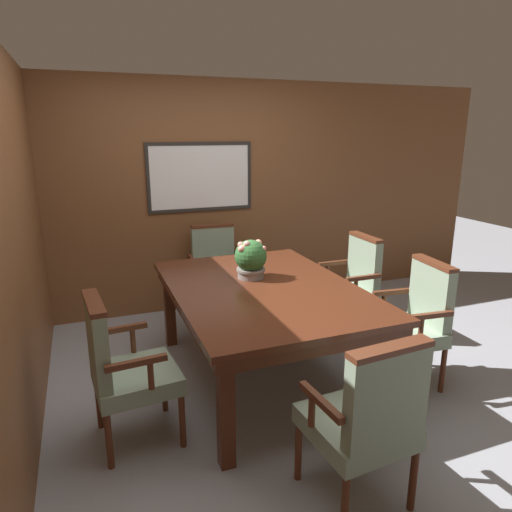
# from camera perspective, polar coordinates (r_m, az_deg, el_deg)

# --- Properties ---
(ground_plane) EXTENTS (14.00, 14.00, 0.00)m
(ground_plane) POSITION_cam_1_polar(r_m,az_deg,el_deg) (3.67, 0.62, -16.13)
(ground_plane) COLOR #93969E
(wall_back) EXTENTS (7.20, 0.08, 2.45)m
(wall_back) POSITION_cam_1_polar(r_m,az_deg,el_deg) (4.97, -7.39, 7.24)
(wall_back) COLOR brown
(wall_back) RESTS_ON ground_plane
(wall_left) EXTENTS (0.06, 7.20, 2.45)m
(wall_left) POSITION_cam_1_polar(r_m,az_deg,el_deg) (3.02, -28.33, 0.26)
(wall_left) COLOR brown
(wall_left) RESTS_ON ground_plane
(dining_table) EXTENTS (1.36, 1.93, 0.77)m
(dining_table) POSITION_cam_1_polar(r_m,az_deg,el_deg) (3.51, 0.88, -5.15)
(dining_table) COLOR #4C2314
(dining_table) RESTS_ON ground_plane
(chair_right_near) EXTENTS (0.55, 0.57, 0.98)m
(chair_right_near) POSITION_cam_1_polar(r_m,az_deg,el_deg) (3.73, 19.13, -7.37)
(chair_right_near) COLOR #562B19
(chair_right_near) RESTS_ON ground_plane
(chair_head_far) EXTENTS (0.56, 0.52, 0.98)m
(chair_head_far) POSITION_cam_1_polar(r_m,az_deg,el_deg) (4.78, -5.01, -1.59)
(chair_head_far) COLOR #562B19
(chair_head_far) RESTS_ON ground_plane
(chair_left_near) EXTENTS (0.54, 0.57, 0.98)m
(chair_left_near) POSITION_cam_1_polar(r_m,az_deg,el_deg) (2.98, -16.34, -12.97)
(chair_left_near) COLOR #562B19
(chair_left_near) RESTS_ON ground_plane
(chair_right_far) EXTENTS (0.50, 0.54, 0.98)m
(chair_right_far) POSITION_cam_1_polar(r_m,az_deg,el_deg) (4.42, 11.82, -3.27)
(chair_right_far) COLOR #562B19
(chair_right_far) RESTS_ON ground_plane
(chair_head_near) EXTENTS (0.56, 0.53, 0.98)m
(chair_head_near) POSITION_cam_1_polar(r_m,az_deg,el_deg) (2.49, 13.67, -18.88)
(chair_head_near) COLOR #562B19
(chair_head_near) RESTS_ON ground_plane
(potted_plant) EXTENTS (0.26, 0.27, 0.32)m
(potted_plant) POSITION_cam_1_polar(r_m,az_deg,el_deg) (3.64, -0.67, -0.35)
(potted_plant) COLOR gray
(potted_plant) RESTS_ON dining_table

